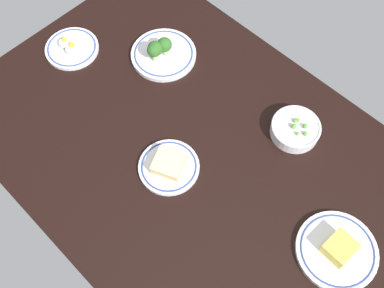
# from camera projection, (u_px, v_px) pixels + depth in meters

# --- Properties ---
(dining_table) EXTENTS (1.35, 0.91, 0.04)m
(dining_table) POSITION_uv_depth(u_px,v_px,m) (192.00, 150.00, 1.33)
(dining_table) COLOR black
(dining_table) RESTS_ON ground
(plate_eggs) EXTENTS (0.17, 0.17, 0.05)m
(plate_eggs) POSITION_uv_depth(u_px,v_px,m) (71.00, 48.00, 1.47)
(plate_eggs) COLOR silver
(plate_eggs) RESTS_ON dining_table
(plate_sandwich) EXTENTS (0.17, 0.17, 0.04)m
(plate_sandwich) POSITION_uv_depth(u_px,v_px,m) (169.00, 166.00, 1.27)
(plate_sandwich) COLOR silver
(plate_sandwich) RESTS_ON dining_table
(plate_cheese) EXTENTS (0.21, 0.21, 0.05)m
(plate_cheese) POSITION_uv_depth(u_px,v_px,m) (337.00, 250.00, 1.15)
(plate_cheese) COLOR silver
(plate_cheese) RESTS_ON dining_table
(plate_broccoli) EXTENTS (0.21, 0.21, 0.08)m
(plate_broccoli) POSITION_uv_depth(u_px,v_px,m) (162.00, 53.00, 1.45)
(plate_broccoli) COLOR silver
(plate_broccoli) RESTS_ON dining_table
(bowl_peas) EXTENTS (0.14, 0.14, 0.05)m
(bowl_peas) POSITION_uv_depth(u_px,v_px,m) (295.00, 129.00, 1.31)
(bowl_peas) COLOR silver
(bowl_peas) RESTS_ON dining_table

